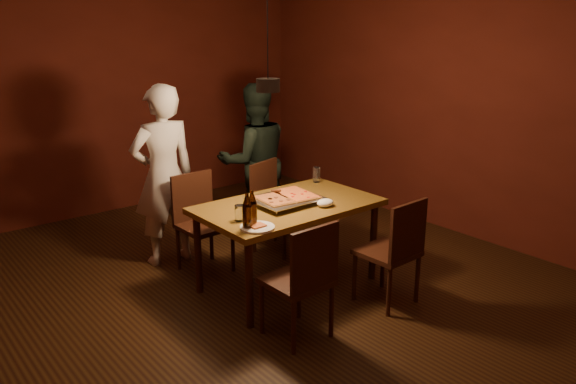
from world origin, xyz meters
TOP-DOWN VIEW (x-y plane):
  - room_shell at (0.00, 0.00)m, footprint 6.00×6.00m
  - dining_table at (0.23, 0.05)m, footprint 1.50×0.90m
  - chair_far_left at (-0.16, 0.85)m, footprint 0.43×0.43m
  - chair_far_right at (0.64, 0.79)m, footprint 0.52×0.52m
  - chair_near_left at (-0.23, -0.71)m, footprint 0.42×0.42m
  - chair_near_right at (0.67, -0.77)m, footprint 0.43×0.43m
  - pizza_tray at (0.22, 0.06)m, footprint 0.57×0.48m
  - pizza_meat at (0.10, 0.07)m, footprint 0.24×0.36m
  - pizza_cheese at (0.34, 0.07)m, footprint 0.29×0.43m
  - spatula at (0.23, 0.08)m, footprint 0.09×0.24m
  - beer_bottle_a at (-0.38, -0.24)m, footprint 0.07×0.07m
  - beer_bottle_b at (-0.31, -0.20)m, footprint 0.07×0.07m
  - water_glass_left at (-0.32, -0.05)m, footprint 0.08×0.08m
  - water_glass_right at (0.86, 0.39)m, footprint 0.07×0.07m
  - plate_slice at (-0.32, -0.27)m, footprint 0.26×0.26m
  - napkin at (0.42, -0.21)m, footprint 0.15×0.12m
  - diner_white at (-0.32, 1.18)m, footprint 0.64×0.44m
  - diner_dark at (0.75, 1.25)m, footprint 0.94×0.82m
  - pendant_lamp at (0.00, 0.00)m, footprint 0.18×0.18m

SIDE VIEW (x-z plane):
  - chair_far_left at x=-0.16m, z-range 0.29..0.78m
  - chair_far_right at x=0.64m, z-range 0.29..0.78m
  - chair_near_left at x=-0.23m, z-range 0.29..0.78m
  - chair_near_right at x=0.67m, z-range 0.29..0.78m
  - dining_table at x=0.23m, z-range 0.30..1.05m
  - plate_slice at x=-0.32m, z-range 0.75..0.77m
  - pizza_tray at x=0.22m, z-range 0.75..0.80m
  - napkin at x=0.42m, z-range 0.75..0.81m
  - pizza_meat at x=0.10m, z-range 0.80..0.82m
  - pizza_cheese at x=0.34m, z-range 0.80..0.82m
  - diner_dark at x=0.75m, z-range 0.00..1.62m
  - water_glass_left at x=-0.32m, z-range 0.75..0.87m
  - spatula at x=0.23m, z-range 0.79..0.83m
  - water_glass_right at x=0.86m, z-range 0.75..0.89m
  - diner_white at x=-0.32m, z-range 0.00..1.69m
  - beer_bottle_b at x=-0.31m, z-range 0.75..1.02m
  - beer_bottle_a at x=-0.38m, z-range 0.75..1.02m
  - room_shell at x=0.00m, z-range -1.60..4.40m
  - pendant_lamp at x=0.00m, z-range 1.21..2.31m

